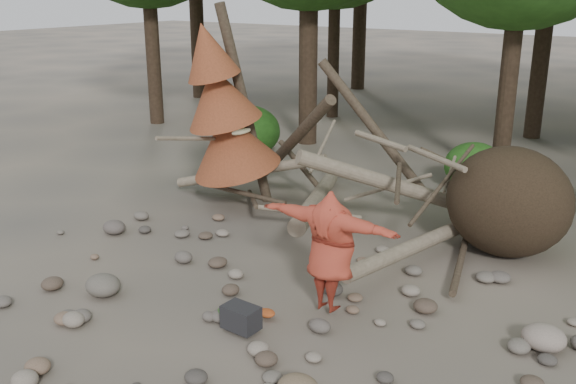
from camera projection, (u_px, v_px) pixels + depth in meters
The scene contains 12 objects.
ground at pixel (243, 308), 9.65m from camera, with size 120.00×120.00×0.00m, color #514C44.
deadfall_pile at pixel (475, 199), 11.59m from camera, with size 8.55×5.24×3.30m.
dead_conifer at pixel (224, 112), 13.33m from camera, with size 2.06×2.16×4.35m.
bush_left at pixel (248, 131), 18.05m from camera, with size 1.80×1.80×1.44m, color #215215.
bush_mid at pixel (474, 166), 15.16m from camera, with size 1.40×1.40×1.12m, color #2C671E.
frisbee_thrower at pixel (330, 251), 9.20m from camera, with size 2.80×0.68×2.55m.
backpack at pixel (241, 321), 8.94m from camera, with size 0.50×0.33×0.33m, color black.
cloth_green at pixel (231, 316), 9.27m from camera, with size 0.42×0.35×0.16m, color #325C24.
cloth_orange at pixel (266, 316), 9.32m from camera, with size 0.27×0.22×0.10m, color #A7461C.
boulder_front_left at pixel (103, 285), 10.00m from camera, with size 0.57×0.51×0.34m, color #666055.
boulder_mid_right at pixel (544, 337), 8.51m from camera, with size 0.58×0.52×0.35m, color gray.
boulder_mid_left at pixel (114, 227), 12.49m from camera, with size 0.46×0.41×0.27m, color #5D544E.
Camera 1 is at (5.48, -6.73, 4.63)m, focal length 40.00 mm.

